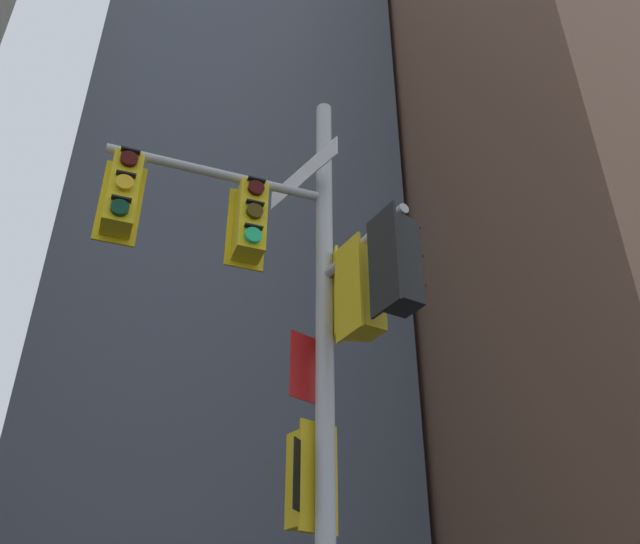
% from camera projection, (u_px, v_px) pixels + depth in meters
% --- Properties ---
extents(building_tower_right, '(15.70, 15.70, 45.11)m').
position_uv_depth(building_tower_right, '(599.00, 130.00, 30.23)').
color(building_tower_right, brown).
rests_on(building_tower_right, ground).
extents(building_mid_block, '(13.58, 13.58, 44.87)m').
position_uv_depth(building_mid_block, '(228.00, 211.00, 35.08)').
color(building_mid_block, '#4C5460').
rests_on(building_mid_block, ground).
extents(signal_pole_assembly, '(3.39, 2.23, 8.44)m').
position_uv_depth(signal_pole_assembly, '(303.00, 320.00, 7.59)').
color(signal_pole_assembly, '#B2B2B5').
rests_on(signal_pole_assembly, ground).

